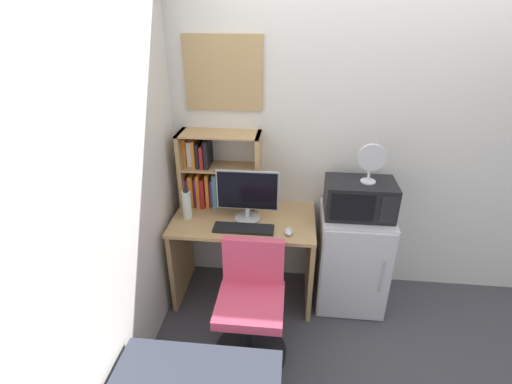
{
  "coord_description": "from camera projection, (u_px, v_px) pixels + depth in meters",
  "views": [
    {
      "loc": [
        -0.62,
        -2.87,
        2.27
      ],
      "look_at": [
        -0.89,
        -0.35,
        1.01
      ],
      "focal_mm": 26.36,
      "sensor_mm": 36.0,
      "label": 1
    }
  ],
  "objects": [
    {
      "name": "wall_back",
      "position": [
        426.0,
        146.0,
        2.91
      ],
      "size": [
        6.4,
        0.04,
        2.6
      ],
      "primitive_type": "cube",
      "color": "silver",
      "rests_on": "ground_plane"
    },
    {
      "name": "wall_left",
      "position": [
        62.0,
        251.0,
        1.66
      ],
      "size": [
        0.04,
        4.4,
        2.6
      ],
      "primitive_type": "cube",
      "color": "silver",
      "rests_on": "ground_plane"
    },
    {
      "name": "desk",
      "position": [
        244.0,
        243.0,
        3.09
      ],
      "size": [
        1.12,
        0.64,
        0.76
      ],
      "color": "tan",
      "rests_on": "ground_plane"
    },
    {
      "name": "hutch_bookshelf",
      "position": [
        210.0,
        171.0,
        3.05
      ],
      "size": [
        0.65,
        0.25,
        0.63
      ],
      "color": "tan",
      "rests_on": "desk"
    },
    {
      "name": "monitor",
      "position": [
        247.0,
        194.0,
        2.87
      ],
      "size": [
        0.48,
        0.2,
        0.41
      ],
      "color": "#B7B7BC",
      "rests_on": "desk"
    },
    {
      "name": "keyboard",
      "position": [
        244.0,
        229.0,
        2.82
      ],
      "size": [
        0.45,
        0.14,
        0.02
      ],
      "primitive_type": "cube",
      "color": "black",
      "rests_on": "desk"
    },
    {
      "name": "computer_mouse",
      "position": [
        289.0,
        231.0,
        2.77
      ],
      "size": [
        0.06,
        0.11,
        0.04
      ],
      "primitive_type": "ellipsoid",
      "color": "silver",
      "rests_on": "desk"
    },
    {
      "name": "water_bottle",
      "position": [
        187.0,
        204.0,
        2.94
      ],
      "size": [
        0.07,
        0.07,
        0.25
      ],
      "color": "silver",
      "rests_on": "desk"
    },
    {
      "name": "mini_fridge",
      "position": [
        351.0,
        259.0,
        3.07
      ],
      "size": [
        0.54,
        0.52,
        0.84
      ],
      "color": "silver",
      "rests_on": "ground_plane"
    },
    {
      "name": "microwave",
      "position": [
        360.0,
        198.0,
        2.82
      ],
      "size": [
        0.51,
        0.33,
        0.27
      ],
      "color": "black",
      "rests_on": "mini_fridge"
    },
    {
      "name": "desk_fan",
      "position": [
        371.0,
        160.0,
        2.68
      ],
      "size": [
        0.2,
        0.11,
        0.3
      ],
      "color": "silver",
      "rests_on": "microwave"
    },
    {
      "name": "desk_chair",
      "position": [
        251.0,
        309.0,
        2.61
      ],
      "size": [
        0.52,
        0.52,
        0.86
      ],
      "color": "black",
      "rests_on": "ground_plane"
    },
    {
      "name": "wall_corkboard",
      "position": [
        223.0,
        73.0,
        2.8
      ],
      "size": [
        0.59,
        0.02,
        0.55
      ],
      "primitive_type": "cube",
      "color": "tan"
    }
  ]
}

